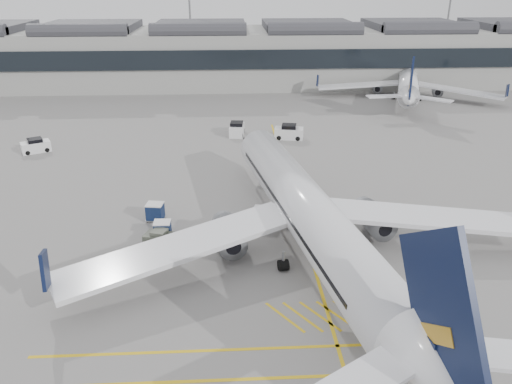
{
  "coord_description": "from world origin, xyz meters",
  "views": [
    {
      "loc": [
        3.59,
        -34.4,
        21.37
      ],
      "look_at": [
        5.7,
        5.15,
        4.0
      ],
      "focal_mm": 35.0,
      "sensor_mm": 36.0,
      "label": 1
    }
  ],
  "objects_px": {
    "baggage_cart_a": "(261,215)",
    "ramp_agent_a": "(270,215)",
    "pushback_tug": "(160,239)",
    "airliner_main": "(310,216)",
    "belt_loader": "(314,216)",
    "ramp_agent_b": "(230,230)"
  },
  "relations": [
    {
      "from": "belt_loader",
      "to": "airliner_main",
      "type": "bearing_deg",
      "value": -110.79
    },
    {
      "from": "belt_loader",
      "to": "ramp_agent_b",
      "type": "bearing_deg",
      "value": -166.14
    },
    {
      "from": "airliner_main",
      "to": "belt_loader",
      "type": "relative_size",
      "value": 9.38
    },
    {
      "from": "ramp_agent_a",
      "to": "airliner_main",
      "type": "bearing_deg",
      "value": -117.62
    },
    {
      "from": "ramp_agent_b",
      "to": "pushback_tug",
      "type": "relative_size",
      "value": 0.68
    },
    {
      "from": "ramp_agent_a",
      "to": "ramp_agent_b",
      "type": "height_order",
      "value": "ramp_agent_b"
    },
    {
      "from": "ramp_agent_b",
      "to": "pushback_tug",
      "type": "bearing_deg",
      "value": -0.98
    },
    {
      "from": "ramp_agent_a",
      "to": "pushback_tug",
      "type": "distance_m",
      "value": 10.35
    },
    {
      "from": "airliner_main",
      "to": "pushback_tug",
      "type": "bearing_deg",
      "value": 160.71
    },
    {
      "from": "baggage_cart_a",
      "to": "ramp_agent_a",
      "type": "relative_size",
      "value": 1.16
    },
    {
      "from": "ramp_agent_a",
      "to": "pushback_tug",
      "type": "bearing_deg",
      "value": 146.23
    },
    {
      "from": "airliner_main",
      "to": "belt_loader",
      "type": "xyz_separation_m",
      "value": [
        1.33,
        5.66,
        -2.9
      ]
    },
    {
      "from": "airliner_main",
      "to": "belt_loader",
      "type": "distance_m",
      "value": 6.5
    },
    {
      "from": "ramp_agent_a",
      "to": "ramp_agent_b",
      "type": "bearing_deg",
      "value": 165.19
    },
    {
      "from": "baggage_cart_a",
      "to": "pushback_tug",
      "type": "xyz_separation_m",
      "value": [
        -8.93,
        -3.6,
        -0.23
      ]
    },
    {
      "from": "airliner_main",
      "to": "ramp_agent_a",
      "type": "distance_m",
      "value": 6.84
    },
    {
      "from": "baggage_cart_a",
      "to": "pushback_tug",
      "type": "distance_m",
      "value": 9.63
    },
    {
      "from": "pushback_tug",
      "to": "ramp_agent_b",
      "type": "bearing_deg",
      "value": 23.15
    },
    {
      "from": "baggage_cart_a",
      "to": "pushback_tug",
      "type": "relative_size",
      "value": 0.63
    },
    {
      "from": "ramp_agent_a",
      "to": "pushback_tug",
      "type": "height_order",
      "value": "ramp_agent_a"
    },
    {
      "from": "baggage_cart_a",
      "to": "ramp_agent_a",
      "type": "bearing_deg",
      "value": 17.72
    },
    {
      "from": "airliner_main",
      "to": "pushback_tug",
      "type": "height_order",
      "value": "airliner_main"
    }
  ]
}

